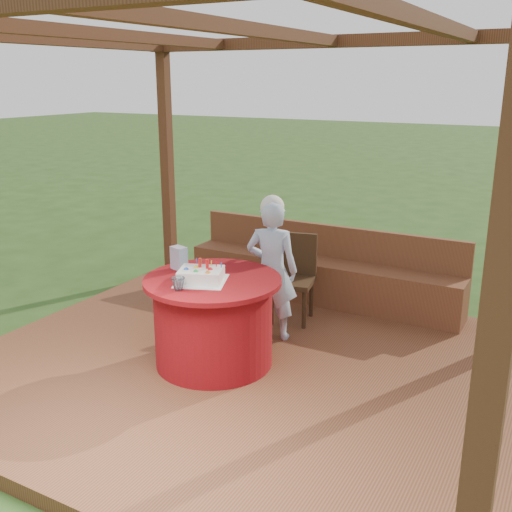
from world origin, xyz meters
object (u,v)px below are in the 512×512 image
at_px(elderly_woman, 272,268).
at_px(drinking_glass, 178,284).
at_px(bench, 322,277).
at_px(chair, 294,274).
at_px(table, 213,320).
at_px(birthday_cake, 201,275).
at_px(gift_bag, 179,258).

xyz_separation_m(elderly_woman, drinking_glass, (-0.26, -1.07, 0.13)).
distance_m(bench, chair, 0.63).
distance_m(bench, table, 1.84).
relative_size(table, chair, 1.32).
height_order(chair, drinking_glass, chair).
bearing_deg(table, drinking_glass, -102.93).
relative_size(birthday_cake, gift_bag, 2.57).
height_order(elderly_woman, drinking_glass, elderly_woman).
relative_size(birthday_cake, drinking_glass, 4.73).
bearing_deg(elderly_woman, chair, 92.07).
xyz_separation_m(chair, drinking_glass, (-0.24, -1.58, 0.34)).
relative_size(elderly_woman, gift_bag, 6.81).
bearing_deg(table, bench, 83.42).
height_order(bench, drinking_glass, drinking_glass).
bearing_deg(table, chair, 82.61).
height_order(bench, chair, chair).
distance_m(table, elderly_woman, 0.79).
bearing_deg(elderly_woman, birthday_cake, -104.74).
relative_size(table, birthday_cake, 2.24).
bearing_deg(bench, drinking_glass, -97.64).
height_order(table, elderly_woman, elderly_woman).
relative_size(bench, drinking_glass, 28.16).
xyz_separation_m(bench, drinking_glass, (-0.29, -2.18, 0.54)).
distance_m(birthday_cake, gift_bag, 0.39).
xyz_separation_m(table, birthday_cake, (-0.04, -0.11, 0.42)).
height_order(table, chair, chair).
bearing_deg(drinking_glass, birthday_cake, 79.97).
distance_m(table, drinking_glass, 0.56).
bearing_deg(bench, elderly_woman, -91.70).
distance_m(elderly_woman, drinking_glass, 1.10).
bearing_deg(chair, bench, 85.08).
distance_m(bench, elderly_woman, 1.18).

